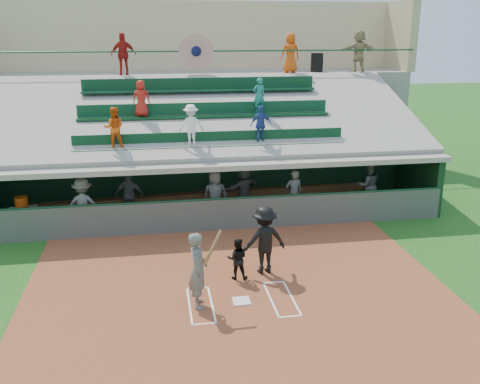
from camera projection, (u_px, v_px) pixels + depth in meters
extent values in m
plane|color=#1B4C15|center=(241.00, 302.00, 13.38)|extent=(100.00, 100.00, 0.00)
cube|color=brown|center=(238.00, 293.00, 13.85)|extent=(11.00, 9.00, 0.02)
cube|color=silver|center=(241.00, 301.00, 13.37)|extent=(0.43, 0.43, 0.03)
cube|color=white|center=(212.00, 304.00, 13.25)|extent=(0.05, 1.80, 0.01)
cube|color=white|center=(271.00, 299.00, 13.49)|extent=(0.05, 1.80, 0.01)
cube|color=white|center=(190.00, 306.00, 13.17)|extent=(0.05, 1.80, 0.01)
cube|color=white|center=(292.00, 297.00, 13.57)|extent=(0.05, 1.80, 0.01)
cube|color=white|center=(198.00, 288.00, 14.06)|extent=(0.60, 0.05, 0.01)
cube|color=white|center=(274.00, 282.00, 14.38)|extent=(0.60, 0.05, 0.01)
cube|color=silver|center=(204.00, 324.00, 12.36)|extent=(0.60, 0.05, 0.01)
cube|color=white|center=(290.00, 316.00, 12.68)|extent=(0.60, 0.05, 0.01)
cube|color=gray|center=(212.00, 213.00, 19.74)|extent=(16.00, 3.50, 0.04)
cube|color=gray|center=(195.00, 121.00, 25.43)|extent=(20.00, 3.00, 4.60)
cube|color=#4C504B|center=(217.00, 215.00, 17.93)|extent=(16.00, 0.06, 1.10)
cylinder|color=#123922|center=(217.00, 199.00, 17.76)|extent=(16.00, 0.08, 0.08)
cube|color=black|center=(206.00, 173.00, 21.07)|extent=(16.00, 0.25, 2.20)
cube|color=black|center=(417.00, 176.00, 20.65)|extent=(0.25, 3.50, 2.20)
cube|color=gray|center=(211.00, 156.00, 19.09)|extent=(16.40, 3.90, 0.18)
cube|color=gray|center=(202.00, 161.00, 22.70)|extent=(16.40, 3.50, 2.30)
cube|color=gray|center=(198.00, 127.00, 23.92)|extent=(16.40, 0.30, 4.60)
cube|color=gray|center=(205.00, 113.00, 20.47)|extent=(16.40, 6.51, 2.37)
cube|color=#0D3A23|center=(212.00, 146.00, 18.44)|extent=(9.40, 0.42, 0.08)
cube|color=#0B331C|center=(211.00, 138.00, 18.55)|extent=(9.40, 0.06, 0.45)
cube|color=#0D3A1B|center=(206.00, 116.00, 20.01)|extent=(9.40, 0.42, 0.08)
cube|color=#0D3A22|center=(206.00, 108.00, 20.12)|extent=(9.40, 0.06, 0.45)
cube|color=#0C3721|center=(201.00, 90.00, 21.58)|extent=(9.40, 0.42, 0.08)
cube|color=#0B331C|center=(200.00, 83.00, 21.69)|extent=(9.40, 0.06, 0.45)
imported|color=#D6520C|center=(114.00, 128.00, 17.81)|extent=(0.68, 0.54, 1.38)
imported|color=white|center=(191.00, 125.00, 18.21)|extent=(0.95, 0.60, 1.41)
imported|color=#243E91|center=(261.00, 125.00, 18.59)|extent=(0.81, 0.44, 1.32)
imported|color=#B41E14|center=(141.00, 98.00, 19.53)|extent=(0.70, 0.51, 1.32)
imported|color=#19726B|center=(259.00, 96.00, 20.21)|extent=(0.55, 0.42, 1.34)
cylinder|color=#164528|center=(196.00, 51.00, 23.04)|extent=(20.00, 0.07, 0.07)
cylinder|color=#B6291A|center=(196.00, 51.00, 23.02)|extent=(1.50, 0.06, 1.50)
sphere|color=#0D1137|center=(196.00, 51.00, 22.99)|extent=(0.44, 0.44, 0.44)
cube|color=tan|center=(191.00, 36.00, 25.69)|extent=(20.00, 0.40, 3.20)
cube|color=tan|center=(400.00, 36.00, 25.81)|extent=(0.40, 3.00, 3.20)
imported|color=#50534E|center=(198.00, 270.00, 12.90)|extent=(0.46, 0.70, 1.92)
cylinder|color=brown|center=(213.00, 248.00, 12.63)|extent=(0.56, 0.54, 0.75)
sphere|color=olive|center=(203.00, 259.00, 12.84)|extent=(0.10, 0.10, 0.10)
imported|color=black|center=(237.00, 259.00, 14.45)|extent=(0.63, 0.53, 1.16)
imported|color=black|center=(264.00, 240.00, 14.72)|extent=(1.35, 0.92, 1.93)
cube|color=brown|center=(206.00, 197.00, 20.87)|extent=(13.28, 1.46, 0.40)
cube|color=silver|center=(25.00, 220.00, 17.88)|extent=(1.01, 0.85, 0.77)
cylinder|color=#C4470B|center=(22.00, 203.00, 17.68)|extent=(0.42, 0.42, 0.42)
imported|color=#5B5D58|center=(83.00, 205.00, 17.72)|extent=(1.22, 0.75, 1.82)
imported|color=#565853|center=(129.00, 195.00, 18.89)|extent=(1.07, 0.58, 1.73)
imported|color=#575A55|center=(215.00, 195.00, 18.79)|extent=(0.90, 0.60, 1.79)
imported|color=#525450|center=(244.00, 188.00, 19.66)|extent=(1.66, 1.32, 1.76)
imported|color=#595C56|center=(294.00, 193.00, 19.08)|extent=(0.65, 0.45, 1.73)
imported|color=#525550|center=(368.00, 185.00, 20.02)|extent=(0.90, 0.73, 1.76)
cylinder|color=black|center=(317.00, 62.00, 24.78)|extent=(0.57, 0.57, 0.85)
imported|color=#A61813|center=(123.00, 54.00, 22.64)|extent=(1.09, 0.57, 1.78)
imported|color=#D5470C|center=(290.00, 53.00, 23.93)|extent=(0.89, 0.60, 1.76)
imported|color=tan|center=(359.00, 51.00, 24.40)|extent=(1.84, 0.89, 1.90)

